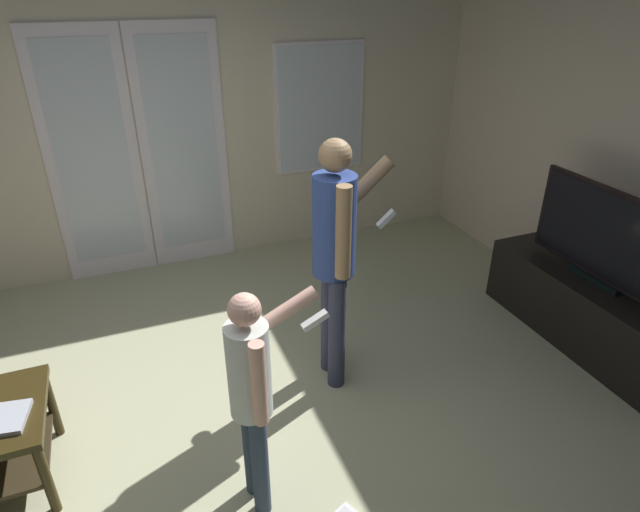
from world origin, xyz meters
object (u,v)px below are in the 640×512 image
object	(u,v)px
flat_screen_tv	(607,238)
person_child	(253,386)
tv_stand	(587,312)
person_adult	(336,246)

from	to	relation	value
flat_screen_tv	person_child	bearing A→B (deg)	-170.48
flat_screen_tv	person_child	world-z (taller)	person_child
tv_stand	person_child	xyz separation A→B (m)	(-2.55, -0.42, 0.49)
person_adult	person_child	xyz separation A→B (m)	(-0.72, -0.75, -0.22)
flat_screen_tv	person_adult	world-z (taller)	person_adult
tv_stand	person_child	size ratio (longest dim) A/B	1.29
person_adult	flat_screen_tv	bearing A→B (deg)	-9.89
tv_stand	person_child	world-z (taller)	person_child
tv_stand	flat_screen_tv	size ratio (longest dim) A/B	1.35
person_child	person_adult	bearing A→B (deg)	45.87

